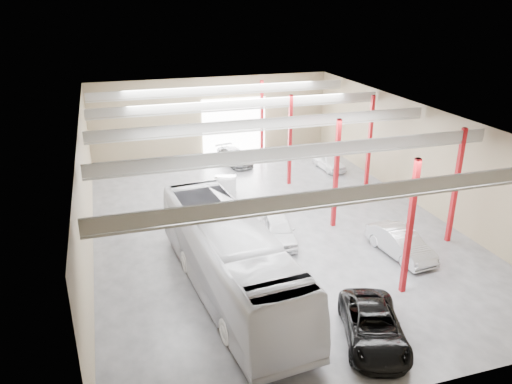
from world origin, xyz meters
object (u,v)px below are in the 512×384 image
coach_bus (229,257)px  car_row_c (234,157)px  black_sedan (373,326)px  car_right_far (329,161)px  car_row_b (225,189)px  car_row_a (278,230)px  car_right_near (401,243)px

coach_bus → car_row_c: size_ratio=3.07×
black_sedan → car_right_far: (7.89, 21.29, -0.07)m
car_row_b → black_sedan: bearing=-68.3°
coach_bus → car_right_far: (12.78, 15.77, -1.29)m
car_row_a → car_right_far: car_row_a is taller
car_row_a → coach_bus: bearing=-124.0°
car_row_b → car_right_near: size_ratio=0.96×
coach_bus → car_row_b: (2.78, 11.97, -1.21)m
car_row_b → car_right_near: bearing=-41.6°
car_right_near → car_right_far: 15.23m
black_sedan → car_row_a: 10.03m
black_sedan → car_row_c: black_sedan is taller
car_right_near → car_right_far: size_ratio=1.20×
car_right_far → black_sedan: bearing=-113.1°
coach_bus → car_row_a: (4.18, 4.47, -1.20)m
car_row_b → coach_bus: bearing=-88.2°
car_row_a → black_sedan: bearing=-76.9°
black_sedan → coach_bus: bearing=150.2°
car_right_near → car_row_c: bearing=98.8°
coach_bus → car_right_far: coach_bus is taller
car_row_c → black_sedan: bearing=-103.4°
car_row_b → car_row_c: bearing=85.2°
car_row_a → car_row_b: bearing=109.6°
car_row_b → car_row_c: (2.68, 7.50, -0.08)m
car_row_a → car_right_near: size_ratio=0.93×
car_row_a → car_row_c: car_row_a is taller
car_right_near → car_right_far: (2.58, 15.01, -0.11)m
coach_bus → car_row_b: coach_bus is taller
car_row_c → car_right_far: car_right_far is taller
car_row_a → car_right_near: car_right_near is taller
coach_bus → car_row_a: size_ratio=3.19×
coach_bus → car_right_near: coach_bus is taller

